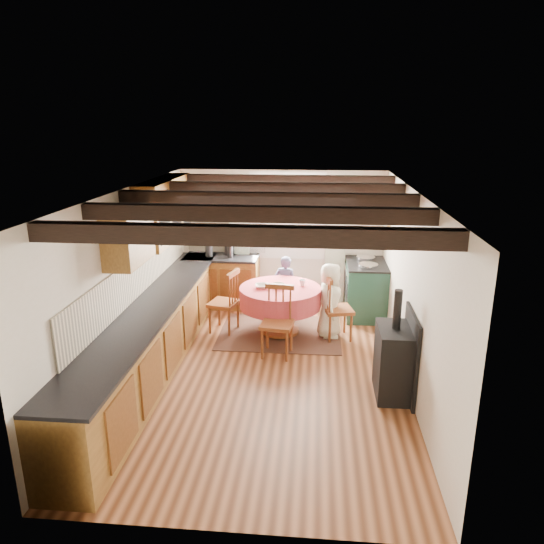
# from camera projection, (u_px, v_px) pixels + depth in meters

# --- Properties ---
(floor) EXTENTS (3.60, 5.50, 0.00)m
(floor) POSITION_uv_depth(u_px,v_px,m) (267.00, 372.00, 6.72)
(floor) COLOR #AA683E
(floor) RESTS_ON ground
(ceiling) EXTENTS (3.60, 5.50, 0.00)m
(ceiling) POSITION_uv_depth(u_px,v_px,m) (266.00, 191.00, 6.02)
(ceiling) COLOR white
(ceiling) RESTS_ON ground
(wall_back) EXTENTS (3.60, 0.00, 2.40)m
(wall_back) POSITION_uv_depth(u_px,v_px,m) (282.00, 238.00, 8.99)
(wall_back) COLOR silver
(wall_back) RESTS_ON ground
(wall_front) EXTENTS (3.60, 0.00, 2.40)m
(wall_front) POSITION_uv_depth(u_px,v_px,m) (229.00, 403.00, 3.75)
(wall_front) COLOR silver
(wall_front) RESTS_ON ground
(wall_left) EXTENTS (0.00, 5.50, 2.40)m
(wall_left) POSITION_uv_depth(u_px,v_px,m) (128.00, 282.00, 6.53)
(wall_left) COLOR silver
(wall_left) RESTS_ON ground
(wall_right) EXTENTS (0.00, 5.50, 2.40)m
(wall_right) POSITION_uv_depth(u_px,v_px,m) (411.00, 291.00, 6.21)
(wall_right) COLOR silver
(wall_right) RESTS_ON ground
(beam_a) EXTENTS (3.60, 0.16, 0.16)m
(beam_a) POSITION_uv_depth(u_px,v_px,m) (241.00, 235.00, 4.14)
(beam_a) COLOR black
(beam_a) RESTS_ON ceiling
(beam_b) EXTENTS (3.60, 0.16, 0.16)m
(beam_b) POSITION_uv_depth(u_px,v_px,m) (256.00, 214.00, 5.10)
(beam_b) COLOR black
(beam_b) RESTS_ON ceiling
(beam_c) EXTENTS (3.60, 0.16, 0.16)m
(beam_c) POSITION_uv_depth(u_px,v_px,m) (266.00, 199.00, 6.05)
(beam_c) COLOR black
(beam_c) RESTS_ON ceiling
(beam_d) EXTENTS (3.60, 0.16, 0.16)m
(beam_d) POSITION_uv_depth(u_px,v_px,m) (273.00, 188.00, 7.00)
(beam_d) COLOR black
(beam_d) RESTS_ON ceiling
(beam_e) EXTENTS (3.60, 0.16, 0.16)m
(beam_e) POSITION_uv_depth(u_px,v_px,m) (279.00, 180.00, 7.95)
(beam_e) COLOR black
(beam_e) RESTS_ON ceiling
(splash_left) EXTENTS (0.02, 4.50, 0.55)m
(splash_left) POSITION_uv_depth(u_px,v_px,m) (138.00, 276.00, 6.81)
(splash_left) COLOR beige
(splash_left) RESTS_ON wall_left
(splash_back) EXTENTS (1.40, 0.02, 0.55)m
(splash_back) POSITION_uv_depth(u_px,v_px,m) (226.00, 237.00, 9.06)
(splash_back) COLOR beige
(splash_back) RESTS_ON wall_back
(base_cabinet_left) EXTENTS (0.60, 5.30, 0.88)m
(base_cabinet_left) POSITION_uv_depth(u_px,v_px,m) (155.00, 337.00, 6.72)
(base_cabinet_left) COLOR olive
(base_cabinet_left) RESTS_ON floor
(base_cabinet_back) EXTENTS (1.30, 0.60, 0.88)m
(base_cabinet_back) POSITION_uv_depth(u_px,v_px,m) (222.00, 282.00, 9.02)
(base_cabinet_back) COLOR olive
(base_cabinet_back) RESTS_ON floor
(worktop_left) EXTENTS (0.64, 5.30, 0.04)m
(worktop_left) POSITION_uv_depth(u_px,v_px,m) (154.00, 305.00, 6.58)
(worktop_left) COLOR black
(worktop_left) RESTS_ON base_cabinet_left
(worktop_back) EXTENTS (1.30, 0.64, 0.04)m
(worktop_back) POSITION_uv_depth(u_px,v_px,m) (221.00, 257.00, 8.86)
(worktop_back) COLOR black
(worktop_back) RESTS_ON base_cabinet_back
(wall_cabinet_glass) EXTENTS (0.34, 1.80, 0.90)m
(wall_cabinet_glass) POSITION_uv_depth(u_px,v_px,m) (165.00, 210.00, 7.44)
(wall_cabinet_glass) COLOR olive
(wall_cabinet_glass) RESTS_ON wall_left
(wall_cabinet_solid) EXTENTS (0.34, 0.90, 0.70)m
(wall_cabinet_solid) POSITION_uv_depth(u_px,v_px,m) (128.00, 235.00, 6.02)
(wall_cabinet_solid) COLOR olive
(wall_cabinet_solid) RESTS_ON wall_left
(window_frame) EXTENTS (1.34, 0.03, 1.54)m
(window_frame) POSITION_uv_depth(u_px,v_px,m) (288.00, 216.00, 8.85)
(window_frame) COLOR white
(window_frame) RESTS_ON wall_back
(window_pane) EXTENTS (1.20, 0.01, 1.40)m
(window_pane) POSITION_uv_depth(u_px,v_px,m) (288.00, 216.00, 8.86)
(window_pane) COLOR white
(window_pane) RESTS_ON wall_back
(curtain_left) EXTENTS (0.35, 0.10, 2.10)m
(curtain_left) POSITION_uv_depth(u_px,v_px,m) (240.00, 244.00, 8.99)
(curtain_left) COLOR silver
(curtain_left) RESTS_ON wall_back
(curtain_right) EXTENTS (0.35, 0.10, 2.10)m
(curtain_right) POSITION_uv_depth(u_px,v_px,m) (335.00, 246.00, 8.84)
(curtain_right) COLOR silver
(curtain_right) RESTS_ON wall_back
(curtain_rod) EXTENTS (2.00, 0.03, 0.03)m
(curtain_rod) POSITION_uv_depth(u_px,v_px,m) (288.00, 182.00, 8.60)
(curtain_rod) COLOR black
(curtain_rod) RESTS_ON wall_back
(wall_picture) EXTENTS (0.04, 0.50, 0.60)m
(wall_picture) POSITION_uv_depth(u_px,v_px,m) (387.00, 217.00, 8.26)
(wall_picture) COLOR gold
(wall_picture) RESTS_ON wall_right
(wall_plate) EXTENTS (0.30, 0.02, 0.30)m
(wall_plate) POSITION_uv_depth(u_px,v_px,m) (342.00, 211.00, 8.73)
(wall_plate) COLOR silver
(wall_plate) RESTS_ON wall_back
(rug) EXTENTS (1.88, 1.47, 0.01)m
(rug) POSITION_uv_depth(u_px,v_px,m) (280.00, 333.00, 7.93)
(rug) COLOR #55301F
(rug) RESTS_ON floor
(dining_table) EXTENTS (1.26, 1.26, 0.76)m
(dining_table) POSITION_uv_depth(u_px,v_px,m) (280.00, 311.00, 7.82)
(dining_table) COLOR #D7364E
(dining_table) RESTS_ON floor
(chair_near) EXTENTS (0.49, 0.51, 1.01)m
(chair_near) POSITION_uv_depth(u_px,v_px,m) (277.00, 322.00, 7.05)
(chair_near) COLOR brown
(chair_near) RESTS_ON floor
(chair_left) EXTENTS (0.54, 0.53, 1.01)m
(chair_left) POSITION_uv_depth(u_px,v_px,m) (224.00, 301.00, 7.88)
(chair_left) COLOR brown
(chair_left) RESTS_ON floor
(chair_right) EXTENTS (0.54, 0.52, 1.00)m
(chair_right) POSITION_uv_depth(u_px,v_px,m) (338.00, 307.00, 7.62)
(chair_right) COLOR brown
(chair_right) RESTS_ON floor
(aga_range) EXTENTS (0.66, 1.02, 0.94)m
(aga_range) POSITION_uv_depth(u_px,v_px,m) (365.00, 289.00, 8.55)
(aga_range) COLOR #1D4233
(aga_range) RESTS_ON floor
(cast_iron_stove) EXTENTS (0.40, 0.67, 1.35)m
(cast_iron_stove) POSITION_uv_depth(u_px,v_px,m) (395.00, 343.00, 5.98)
(cast_iron_stove) COLOR black
(cast_iron_stove) RESTS_ON floor
(child_far) EXTENTS (0.43, 0.33, 1.05)m
(child_far) POSITION_uv_depth(u_px,v_px,m) (285.00, 286.00, 8.51)
(child_far) COLOR #4B5175
(child_far) RESTS_ON floor
(child_right) EXTENTS (0.40, 0.59, 1.17)m
(child_right) POSITION_uv_depth(u_px,v_px,m) (330.00, 300.00, 7.66)
(child_right) COLOR white
(child_right) RESTS_ON floor
(bowl_a) EXTENTS (0.25, 0.25, 0.05)m
(bowl_a) POSITION_uv_depth(u_px,v_px,m) (262.00, 286.00, 7.70)
(bowl_a) COLOR silver
(bowl_a) RESTS_ON dining_table
(bowl_b) EXTENTS (0.28, 0.28, 0.06)m
(bowl_b) POSITION_uv_depth(u_px,v_px,m) (278.00, 286.00, 7.70)
(bowl_b) COLOR silver
(bowl_b) RESTS_ON dining_table
(cup) EXTENTS (0.10, 0.10, 0.09)m
(cup) POSITION_uv_depth(u_px,v_px,m) (302.00, 283.00, 7.80)
(cup) COLOR silver
(cup) RESTS_ON dining_table
(canister_tall) EXTENTS (0.13, 0.13, 0.22)m
(canister_tall) POSITION_uv_depth(u_px,v_px,m) (209.00, 250.00, 8.83)
(canister_tall) COLOR #262628
(canister_tall) RESTS_ON worktop_back
(canister_wide) EXTENTS (0.18, 0.18, 0.19)m
(canister_wide) POSITION_uv_depth(u_px,v_px,m) (229.00, 249.00, 8.96)
(canister_wide) COLOR #262628
(canister_wide) RESTS_ON worktop_back
(canister_slim) EXTENTS (0.09, 0.09, 0.26)m
(canister_slim) POSITION_uv_depth(u_px,v_px,m) (230.00, 251.00, 8.72)
(canister_slim) COLOR #262628
(canister_slim) RESTS_ON worktop_back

